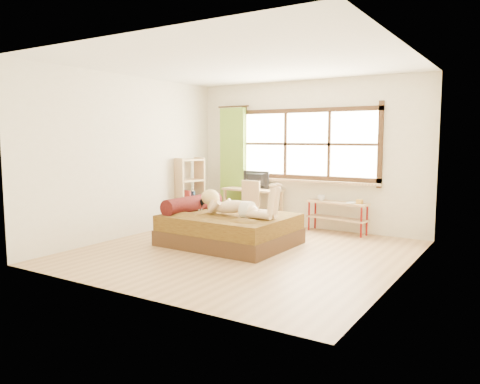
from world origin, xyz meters
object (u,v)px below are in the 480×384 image
Objects in this scene: woman at (236,198)px; bookshelf at (189,191)px; bed at (227,228)px; chair at (248,202)px; pipe_shelf at (338,210)px; kitten at (197,203)px; desk at (253,193)px.

woman is 1.04× the size of bookshelf.
bed is 2.19× the size of chair.
chair is at bearing -154.96° from pipe_shelf.
chair reaches higher than kitten.
woman reaches higher than kitten.
kitten is 0.25× the size of pipe_shelf.
kitten is 1.34m from bookshelf.
pipe_shelf is (1.17, 1.75, 0.15)m from bed.
bed is at bearing -116.16° from pipe_shelf.
kitten is at bearing -130.56° from pipe_shelf.
kitten is at bearing -92.82° from desk.
bookshelf is (-1.10, -0.56, 0.04)m from desk.
pipe_shelf is at bearing 63.20° from woman.
bookshelf reaches higher than kitten.
chair is 1.63m from pipe_shelf.
desk is at bearing 108.29° from bed.
desk reaches higher than kitten.
bookshelf is (-1.79, 1.12, -0.11)m from woman.
bookshelf is (-0.92, 0.97, 0.06)m from kitten.
desk is 1.31× the size of chair.
bookshelf is at bearing -158.64° from pipe_shelf.
bed is at bearing -69.04° from chair.
bookshelf is at bearing -149.16° from desk.
desk is 1.67m from pipe_shelf.
woman is at bearing -18.99° from bookshelf.
woman is 4.67× the size of kitten.
chair is (0.29, 1.16, -0.10)m from kitten.
bed reaches higher than desk.
pipe_shelf is (1.84, 1.65, -0.18)m from kitten.
pipe_shelf is at bearing 21.44° from chair.
kitten is at bearing -99.96° from chair.
kitten is 1.20m from chair.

